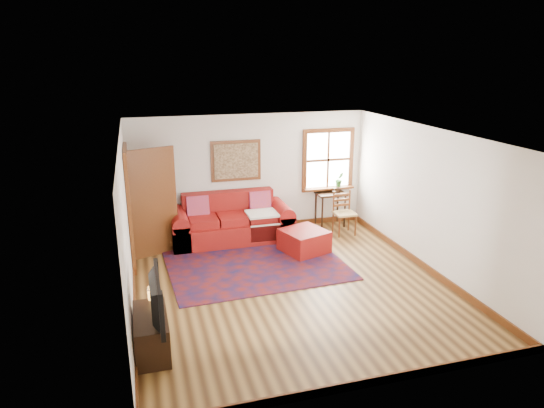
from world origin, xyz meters
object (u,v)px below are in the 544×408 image
object	(u,v)px
side_table	(331,198)
media_cabinet	(151,333)
ladder_back_chair	(344,211)
red_leather_sofa	(231,225)
red_ottoman	(304,241)

from	to	relation	value
side_table	media_cabinet	bearing A→B (deg)	-136.31
ladder_back_chair	media_cabinet	bearing A→B (deg)	-141.09
red_leather_sofa	ladder_back_chair	world-z (taller)	red_leather_sofa
side_table	ladder_back_chair	world-z (taller)	ladder_back_chair
red_leather_sofa	ladder_back_chair	distance (m)	2.38
red_leather_sofa	ladder_back_chair	xyz separation A→B (m)	(2.36, -0.28, 0.17)
red_ottoman	media_cabinet	xyz separation A→B (m)	(-2.97, -2.58, 0.04)
red_leather_sofa	media_cabinet	distance (m)	4.01
side_table	media_cabinet	world-z (taller)	side_table
red_leather_sofa	media_cabinet	bearing A→B (deg)	-116.02
red_leather_sofa	red_ottoman	size ratio (longest dim) A/B	3.18
media_cabinet	red_leather_sofa	bearing A→B (deg)	63.98
red_leather_sofa	media_cabinet	world-z (taller)	red_leather_sofa
red_leather_sofa	ladder_back_chair	bearing A→B (deg)	-6.81
side_table	ladder_back_chair	bearing A→B (deg)	-81.37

